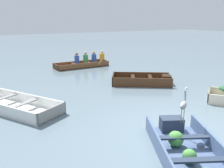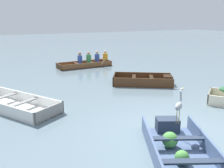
# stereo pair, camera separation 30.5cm
# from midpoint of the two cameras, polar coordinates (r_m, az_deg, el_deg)

# --- Properties ---
(ground_plane) EXTENTS (80.00, 80.00, 0.00)m
(ground_plane) POSITION_cam_midpoint_polar(r_m,az_deg,el_deg) (6.64, 16.61, -10.83)
(ground_plane) COLOR slate
(dinghy_slate_blue_foreground) EXTENTS (2.39, 3.25, 0.39)m
(dinghy_slate_blue_foreground) POSITION_cam_midpoint_polar(r_m,az_deg,el_deg) (5.53, 17.01, -14.73)
(dinghy_slate_blue_foreground) COLOR #475B7F
(dinghy_slate_blue_foreground) RESTS_ON ground
(skiff_dark_varnish_near_moored) EXTENTS (2.78, 2.36, 0.39)m
(skiff_dark_varnish_near_moored) POSITION_cam_midpoint_polar(r_m,az_deg,el_deg) (10.98, 8.50, 0.70)
(skiff_dark_varnish_near_moored) COLOR #4C2D19
(skiff_dark_varnish_near_moored) RESTS_ON ground
(skiff_white_mid_moored) EXTENTS (2.73, 3.47, 0.36)m
(skiff_white_mid_moored) POSITION_cam_midpoint_polar(r_m,az_deg,el_deg) (8.69, -21.46, -4.19)
(skiff_white_mid_moored) COLOR white
(skiff_white_mid_moored) RESTS_ON ground
(rowboat_wooden_brown_with_crew) EXTENTS (3.19, 2.21, 0.88)m
(rowboat_wooden_brown_with_crew) POSITION_cam_midpoint_polar(r_m,az_deg,el_deg) (14.82, -4.83, 4.88)
(rowboat_wooden_brown_with_crew) COLOR brown
(rowboat_wooden_brown_with_crew) RESTS_ON ground
(heron_on_dinghy) EXTENTS (0.42, 0.31, 0.84)m
(heron_on_dinghy) POSITION_cam_midpoint_polar(r_m,az_deg,el_deg) (6.05, 16.45, -4.64)
(heron_on_dinghy) COLOR olive
(heron_on_dinghy) RESTS_ON dinghy_slate_blue_foreground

